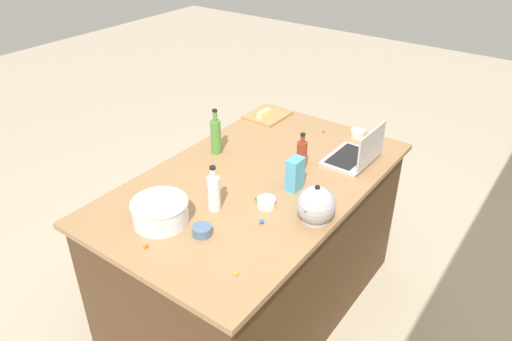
% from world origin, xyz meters
% --- Properties ---
extents(ground_plane, '(12.00, 12.00, 0.00)m').
position_xyz_m(ground_plane, '(0.00, 0.00, 0.00)').
color(ground_plane, '#B7A88E').
extents(island_counter, '(1.70, 1.04, 0.90)m').
position_xyz_m(island_counter, '(0.00, 0.00, 0.45)').
color(island_counter, '#4C331E').
rests_on(island_counter, ground).
extents(laptop, '(0.31, 0.23, 0.22)m').
position_xyz_m(laptop, '(-0.46, 0.34, 0.95)').
color(laptop, '#B7B7BC').
rests_on(laptop, island_counter).
extents(mixing_bowl_large, '(0.26, 0.26, 0.11)m').
position_xyz_m(mixing_bowl_large, '(0.55, -0.13, 0.96)').
color(mixing_bowl_large, white).
rests_on(mixing_bowl_large, island_counter).
extents(bottle_olive, '(0.06, 0.06, 0.27)m').
position_xyz_m(bottle_olive, '(-0.10, -0.35, 1.01)').
color(bottle_olive, '#4C8C38').
rests_on(bottle_olive, island_counter).
extents(bottle_vinegar, '(0.06, 0.06, 0.23)m').
position_xyz_m(bottle_vinegar, '(0.33, 0.00, 0.99)').
color(bottle_vinegar, white).
rests_on(bottle_vinegar, island_counter).
extents(bottle_soy, '(0.06, 0.06, 0.20)m').
position_xyz_m(bottle_soy, '(-0.25, 0.12, 0.98)').
color(bottle_soy, maroon).
rests_on(bottle_soy, island_counter).
extents(kettle, '(0.21, 0.18, 0.20)m').
position_xyz_m(kettle, '(0.13, 0.43, 0.98)').
color(kettle, '#ADADB2').
rests_on(kettle, island_counter).
extents(cutting_board, '(0.27, 0.23, 0.02)m').
position_xyz_m(cutting_board, '(-0.67, -0.40, 0.91)').
color(cutting_board, '#AD7F4C').
rests_on(cutting_board, island_counter).
extents(butter_stick_left, '(0.11, 0.04, 0.04)m').
position_xyz_m(butter_stick_left, '(-0.63, -0.40, 0.94)').
color(butter_stick_left, '#F4E58C').
rests_on(butter_stick_left, cutting_board).
extents(ramekin_small, '(0.09, 0.09, 0.04)m').
position_xyz_m(ramekin_small, '(0.17, 0.19, 0.92)').
color(ramekin_small, white).
rests_on(ramekin_small, island_counter).
extents(ramekin_medium, '(0.09, 0.09, 0.04)m').
position_xyz_m(ramekin_medium, '(-0.75, 0.21, 0.92)').
color(ramekin_medium, beige).
rests_on(ramekin_medium, island_counter).
extents(ramekin_wide, '(0.08, 0.08, 0.04)m').
position_xyz_m(ramekin_wide, '(0.51, 0.08, 0.92)').
color(ramekin_wide, slate).
rests_on(ramekin_wide, island_counter).
extents(candy_bag, '(0.09, 0.06, 0.17)m').
position_xyz_m(candy_bag, '(-0.04, 0.21, 0.99)').
color(candy_bag, '#4CA5CC').
rests_on(candy_bag, island_counter).
extents(candy_0, '(0.02, 0.02, 0.02)m').
position_xyz_m(candy_0, '(0.72, -0.05, 0.91)').
color(candy_0, orange).
rests_on(candy_0, island_counter).
extents(candy_1, '(0.02, 0.02, 0.02)m').
position_xyz_m(candy_1, '(-0.68, 0.02, 0.91)').
color(candy_1, '#CC3399').
rests_on(candy_1, island_counter).
extents(candy_2, '(0.02, 0.02, 0.02)m').
position_xyz_m(candy_2, '(0.62, 0.36, 0.91)').
color(candy_2, yellow).
rests_on(candy_2, island_counter).
extents(candy_3, '(0.02, 0.02, 0.02)m').
position_xyz_m(candy_3, '(0.16, 0.12, 0.91)').
color(candy_3, green).
rests_on(candy_3, island_counter).
extents(candy_4, '(0.02, 0.02, 0.02)m').
position_xyz_m(candy_4, '(-0.12, -0.34, 0.91)').
color(candy_4, yellow).
rests_on(candy_4, island_counter).
extents(candy_5, '(0.02, 0.02, 0.02)m').
position_xyz_m(candy_5, '(0.29, 0.25, 0.91)').
color(candy_5, blue).
rests_on(candy_5, island_counter).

